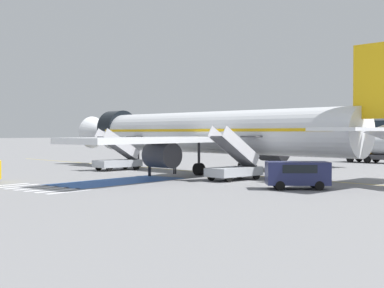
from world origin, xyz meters
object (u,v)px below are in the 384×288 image
boarding_stairs_forward (118,160)px  service_van_2 (297,172)px  boarding_stairs_aft (235,167)px  ground_crew_1 (150,165)px  airliner (215,133)px  fuel_tanker (378,149)px  ground_crew_0 (175,162)px

boarding_stairs_forward → service_van_2: size_ratio=1.19×
boarding_stairs_aft → service_van_2: boarding_stairs_aft is taller
ground_crew_1 → airliner: bearing=169.7°
fuel_tanker → ground_crew_1: 34.14m
ground_crew_1 → service_van_2: bearing=92.0°
service_van_2 → ground_crew_1: 15.46m
airliner → boarding_stairs_forward: airliner is taller
ground_crew_1 → ground_crew_0: bearing=-174.7°
ground_crew_0 → fuel_tanker: bearing=-166.5°
service_van_2 → airliner: bearing=19.9°
boarding_stairs_aft → ground_crew_1: 8.26m
boarding_stairs_aft → ground_crew_0: size_ratio=2.94×
boarding_stairs_aft → ground_crew_0: (-7.99, 1.81, 0.03)m
boarding_stairs_aft → ground_crew_1: size_ratio=3.11×
ground_crew_0 → boarding_stairs_aft: bearing=106.2°
ground_crew_0 → ground_crew_1: 3.24m
boarding_stairs_forward → service_van_2: boarding_stairs_forward is taller
fuel_tanker → boarding_stairs_aft: bearing=5.9°
airliner → ground_crew_0: size_ratio=23.01×
service_van_2 → ground_crew_1: size_ratio=2.61×
fuel_tanker → ground_crew_0: bearing=-9.1°
airliner → boarding_stairs_aft: (5.92, -5.33, -2.80)m
boarding_stairs_forward → boarding_stairs_aft: 15.95m
airliner → ground_crew_1: 7.66m
boarding_stairs_forward → ground_crew_1: 8.41m
boarding_stairs_aft → ground_crew_0: bearing=174.3°
fuel_tanker → ground_crew_1: size_ratio=5.51×
service_van_2 → ground_crew_0: bearing=34.7°
boarding_stairs_forward → ground_crew_1: (7.69, -3.40, -0.02)m
boarding_stairs_forward → ground_crew_0: (7.83, -0.16, 0.05)m
ground_crew_1 → boarding_stairs_forward: bearing=-106.0°
fuel_tanker → service_van_2: fuel_tanker is taller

